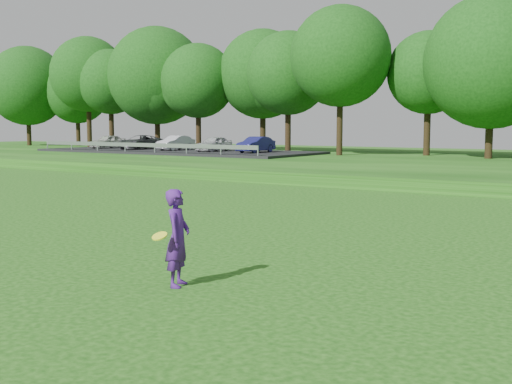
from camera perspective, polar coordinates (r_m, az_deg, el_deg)
The scene contains 5 objects.
berm at distance 42.82m, azimuth 18.83°, elevation 2.22°, with size 130.00×30.00×0.60m, color #113F0C.
walking_path at distance 29.60m, azimuth 11.67°, elevation 0.31°, with size 130.00×1.60×0.04m, color gray.
treeline at distance 46.90m, azimuth 20.48°, elevation 12.02°, with size 104.00×7.00×15.00m, color #113F0E, non-canonical shape.
parking_lot at distance 53.52m, azimuth -7.52°, elevation 3.97°, with size 24.00×9.00×1.38m.
woman at distance 11.62m, azimuth -6.98°, elevation -4.07°, with size 0.65×0.96×1.76m.
Camera 1 is at (11.16, -7.26, 2.91)m, focal length 45.00 mm.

